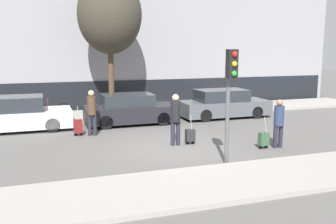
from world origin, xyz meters
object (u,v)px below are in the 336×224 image
at_px(pedestrian_center, 175,116).
at_px(traffic_light, 230,83).
at_px(parked_car_0, 17,115).
at_px(parked_car_2, 224,104).
at_px(pedestrian_right, 279,120).
at_px(pedestrian_left, 92,110).
at_px(parked_bicycle, 52,110).
at_px(bare_tree_near_crossing, 110,15).
at_px(trolley_right, 264,139).
at_px(trolley_left, 78,126).
at_px(trolley_center, 190,135).
at_px(parked_car_1, 130,110).

xyz_separation_m(pedestrian_center, traffic_light, (0.69, -2.69, 1.38)).
distance_m(parked_car_0, parked_car_2, 9.57).
xyz_separation_m(parked_car_2, pedestrian_right, (-0.85, -5.80, 0.30)).
height_order(pedestrian_left, parked_bicycle, pedestrian_left).
bearing_deg(bare_tree_near_crossing, trolley_right, -64.30).
bearing_deg(pedestrian_left, trolley_left, -179.94).
bearing_deg(pedestrian_right, trolley_right, -179.93).
bearing_deg(pedestrian_center, parked_car_0, -35.14).
height_order(pedestrian_center, traffic_light, traffic_light).
height_order(trolley_center, pedestrian_right, pedestrian_right).
distance_m(pedestrian_right, parked_bicycle, 10.62).
bearing_deg(pedestrian_center, trolley_right, 156.17).
height_order(parked_car_1, trolley_center, parked_car_1).
distance_m(trolley_left, traffic_light, 6.84).
xyz_separation_m(trolley_left, trolley_right, (5.86, -4.00, -0.04)).
relative_size(parked_bicycle, bare_tree_near_crossing, 0.26).
bearing_deg(trolley_center, bare_tree_near_crossing, 104.11).
bearing_deg(pedestrian_center, trolley_left, -35.81).
xyz_separation_m(parked_car_0, trolley_center, (6.01, -4.43, -0.34)).
xyz_separation_m(parked_car_0, trolley_left, (2.32, -1.80, -0.29)).
bearing_deg(trolley_center, pedestrian_center, 176.25).
bearing_deg(parked_car_0, pedestrian_left, -33.96).
xyz_separation_m(parked_car_1, trolley_center, (1.22, -4.27, -0.32)).
height_order(trolley_center, traffic_light, traffic_light).
bearing_deg(traffic_light, trolley_center, 92.95).
distance_m(pedestrian_left, pedestrian_center, 3.59).
distance_m(parked_car_2, traffic_light, 8.04).
relative_size(pedestrian_center, pedestrian_right, 1.08).
bearing_deg(pedestrian_center, parked_car_1, -77.26).
xyz_separation_m(parked_car_0, pedestrian_center, (5.46, -4.39, 0.38)).
bearing_deg(trolley_right, pedestrian_left, 143.87).
distance_m(parked_car_0, traffic_light, 9.54).
height_order(parked_car_0, trolley_left, parked_car_0).
bearing_deg(parked_car_1, trolley_center, -73.99).
height_order(parked_car_1, parked_car_2, parked_car_2).
bearing_deg(trolley_left, parked_car_2, 13.72).
relative_size(traffic_light, bare_tree_near_crossing, 0.50).
relative_size(trolley_left, bare_tree_near_crossing, 0.17).
bearing_deg(trolley_center, trolley_left, 144.58).
distance_m(pedestrian_center, pedestrian_right, 3.57).
distance_m(trolley_right, bare_tree_near_crossing, 9.95).
bearing_deg(parked_bicycle, pedestrian_center, -57.53).
distance_m(pedestrian_left, trolley_right, 6.62).
xyz_separation_m(parked_car_1, trolley_right, (3.39, -5.64, -0.30)).
xyz_separation_m(parked_car_2, bare_tree_near_crossing, (-5.20, 2.14, 4.36)).
xyz_separation_m(pedestrian_center, pedestrian_right, (3.26, -1.44, -0.09)).
relative_size(parked_car_1, trolley_center, 3.82).
height_order(trolley_left, parked_bicycle, trolley_left).
relative_size(trolley_center, trolley_right, 0.97).
xyz_separation_m(trolley_right, bare_tree_near_crossing, (-3.81, 7.91, 4.68)).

